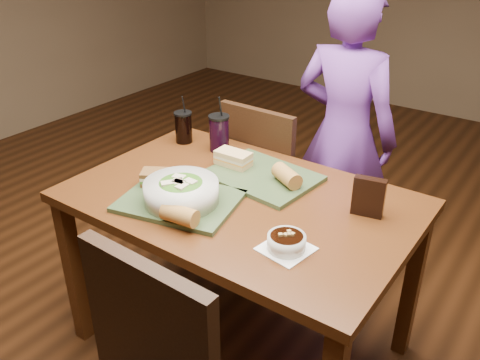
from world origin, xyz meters
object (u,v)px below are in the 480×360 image
(chair_far, at_px, (266,181))
(chip_bag, at_px, (369,197))
(cup_berry, at_px, (219,133))
(tray_near, at_px, (180,201))
(cup_cola, at_px, (184,127))
(salad_bowl, at_px, (181,191))
(baguette_near, at_px, (180,215))
(sandwich_far, at_px, (233,158))
(soup_bowl, at_px, (286,242))
(sandwich_near, at_px, (157,177))
(dining_table, at_px, (240,216))
(baguette_far, at_px, (287,176))
(tray_far, at_px, (262,176))
(diner, at_px, (344,136))

(chair_far, relative_size, chip_bag, 6.32)
(cup_berry, bearing_deg, tray_near, -69.88)
(cup_cola, height_order, cup_berry, cup_berry)
(salad_bowl, xyz_separation_m, baguette_near, (0.09, -0.11, -0.01))
(sandwich_far, bearing_deg, soup_bowl, -37.82)
(sandwich_near, xyz_separation_m, chip_bag, (0.75, 0.29, 0.03))
(soup_bowl, bearing_deg, dining_table, 148.56)
(dining_table, distance_m, chip_bag, 0.50)
(baguette_near, distance_m, chip_bag, 0.66)
(dining_table, distance_m, sandwich_far, 0.28)
(baguette_far, bearing_deg, baguette_near, -108.01)
(dining_table, xyz_separation_m, chip_bag, (0.45, 0.15, 0.16))
(salad_bowl, height_order, cup_berry, cup_berry)
(tray_near, bearing_deg, cup_cola, 129.34)
(soup_bowl, relative_size, baguette_far, 1.32)
(salad_bowl, distance_m, chip_bag, 0.67)
(tray_near, xyz_separation_m, chip_bag, (0.60, 0.32, 0.06))
(dining_table, xyz_separation_m, tray_far, (-0.01, 0.17, 0.10))
(chair_far, bearing_deg, baguette_far, -49.03)
(tray_near, xyz_separation_m, sandwich_near, (-0.15, 0.04, 0.04))
(dining_table, distance_m, sandwich_near, 0.36)
(chip_bag, bearing_deg, baguette_near, -148.85)
(dining_table, bearing_deg, chip_bag, 18.96)
(tray_near, height_order, soup_bowl, soup_bowl)
(sandwich_far, bearing_deg, dining_table, -47.83)
(dining_table, xyz_separation_m, cup_berry, (-0.32, 0.29, 0.17))
(cup_cola, xyz_separation_m, cup_berry, (0.19, 0.02, 0.01))
(chair_far, height_order, tray_near, chair_far)
(tray_near, xyz_separation_m, soup_bowl, (0.47, -0.02, 0.02))
(dining_table, distance_m, baguette_near, 0.33)
(sandwich_far, bearing_deg, salad_bowl, -85.45)
(soup_bowl, distance_m, baguette_near, 0.38)
(tray_near, distance_m, cup_berry, 0.50)
(cup_cola, bearing_deg, baguette_near, -50.01)
(tray_far, height_order, cup_berry, cup_berry)
(tray_near, distance_m, sandwich_far, 0.35)
(salad_bowl, height_order, sandwich_near, salad_bowl)
(dining_table, distance_m, baguette_far, 0.24)
(tray_far, bearing_deg, baguette_far, -4.68)
(cup_cola, relative_size, cup_berry, 0.88)
(sandwich_near, distance_m, chip_bag, 0.80)
(soup_bowl, distance_m, baguette_far, 0.42)
(tray_far, relative_size, baguette_near, 3.29)
(diner, xyz_separation_m, tray_far, (-0.06, -0.65, 0.03))
(dining_table, relative_size, tray_far, 3.10)
(tray_near, relative_size, chip_bag, 2.88)
(salad_bowl, relative_size, sandwich_far, 1.82)
(tray_near, relative_size, salad_bowl, 1.54)
(chair_far, xyz_separation_m, diner, (0.27, 0.27, 0.22))
(tray_near, height_order, cup_berry, cup_berry)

